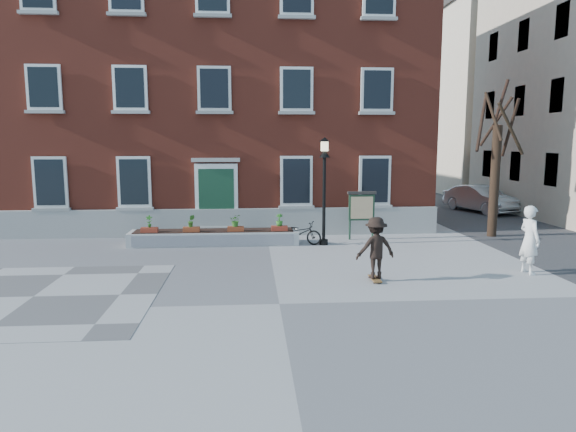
{
  "coord_description": "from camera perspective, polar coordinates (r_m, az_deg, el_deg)",
  "views": [
    {
      "loc": [
        -0.65,
        -11.6,
        3.8
      ],
      "look_at": [
        0.5,
        4.0,
        1.5
      ],
      "focal_mm": 32.0,
      "sensor_mm": 36.0,
      "label": 1
    }
  ],
  "objects": [
    {
      "name": "bicycle",
      "position": [
        19.0,
        1.36,
        -1.86
      ],
      "size": [
        1.72,
        1.19,
        0.86
      ],
      "primitive_type": "imported",
      "rotation": [
        0.0,
        0.0,
        1.15
      ],
      "color": "black",
      "rests_on": "ground"
    },
    {
      "name": "checker_patch",
      "position": [
        14.2,
        -26.43,
        -8.03
      ],
      "size": [
        6.0,
        6.0,
        0.01
      ],
      "primitive_type": "cube",
      "color": "#515154",
      "rests_on": "ground"
    },
    {
      "name": "ground",
      "position": [
        12.22,
        -0.97,
        -9.75
      ],
      "size": [
        100.0,
        100.0,
        0.0
      ],
      "primitive_type": "plane",
      "color": "gray",
      "rests_on": "ground"
    },
    {
      "name": "bystander",
      "position": [
        16.25,
        25.26,
        -2.41
      ],
      "size": [
        0.59,
        0.79,
        1.98
      ],
      "primitive_type": "imported",
      "rotation": [
        0.0,
        0.0,
        1.75
      ],
      "color": "white",
      "rests_on": "ground"
    },
    {
      "name": "brick_building",
      "position": [
        25.73,
        -7.43,
        13.87
      ],
      "size": [
        18.4,
        10.85,
        12.6
      ],
      "color": "brown",
      "rests_on": "ground"
    },
    {
      "name": "side_street",
      "position": [
        36.65,
        27.07,
        12.51
      ],
      "size": [
        15.2,
        36.0,
        14.5
      ],
      "color": "#3C3C3F",
      "rests_on": "ground"
    },
    {
      "name": "skateboarder",
      "position": [
        14.15,
        9.71,
        -3.52
      ],
      "size": [
        1.18,
        0.8,
        1.76
      ],
      "color": "brown",
      "rests_on": "ground"
    },
    {
      "name": "planter_assembly",
      "position": [
        19.15,
        -8.16,
        -2.24
      ],
      "size": [
        6.2,
        1.12,
        1.15
      ],
      "color": "beige",
      "rests_on": "ground"
    },
    {
      "name": "bare_tree",
      "position": [
        21.88,
        22.07,
        5.11
      ],
      "size": [
        1.83,
        1.83,
        6.16
      ],
      "color": "#2F2015",
      "rests_on": "ground"
    },
    {
      "name": "parked_car",
      "position": [
        29.44,
        20.56,
        1.8
      ],
      "size": [
        2.8,
        4.58,
        1.42
      ],
      "primitive_type": "imported",
      "rotation": [
        0.0,
        0.0,
        0.32
      ],
      "color": "silver",
      "rests_on": "ground"
    },
    {
      "name": "notice_board",
      "position": [
        19.96,
        8.18,
        0.98
      ],
      "size": [
        1.1,
        0.16,
        1.87
      ],
      "color": "#172F1F",
      "rests_on": "ground"
    },
    {
      "name": "lamp_post",
      "position": [
        18.65,
        4.05,
        4.47
      ],
      "size": [
        0.4,
        0.4,
        3.93
      ],
      "color": "black",
      "rests_on": "ground"
    }
  ]
}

